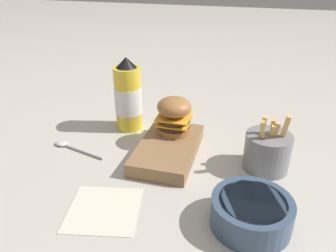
{
  "coord_description": "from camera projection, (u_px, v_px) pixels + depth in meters",
  "views": [
    {
      "loc": [
        0.66,
        0.21,
        0.47
      ],
      "look_at": [
        -0.04,
        0.01,
        0.09
      ],
      "focal_mm": 35.0,
      "sensor_mm": 36.0,
      "label": 1
    }
  ],
  "objects": [
    {
      "name": "parchment_square",
      "position": [
        104.0,
        209.0,
        0.68
      ],
      "size": [
        0.17,
        0.17,
        0.0
      ],
      "color": "beige",
      "rests_on": "ground_plane"
    },
    {
      "name": "side_bowl",
      "position": [
        251.0,
        212.0,
        0.63
      ],
      "size": [
        0.16,
        0.16,
        0.06
      ],
      "color": "#384C66",
      "rests_on": "ground_plane"
    },
    {
      "name": "ketchup_puddle",
      "position": [
        164.0,
        118.0,
        1.06
      ],
      "size": [
        0.05,
        0.05,
        0.0
      ],
      "color": "#B21E14",
      "rests_on": "ground_plane"
    },
    {
      "name": "ground_plane",
      "position": [
        159.0,
        163.0,
        0.83
      ],
      "size": [
        6.0,
        6.0,
        0.0
      ],
      "primitive_type": "plane",
      "color": "#B7B2A8"
    },
    {
      "name": "serving_board",
      "position": [
        168.0,
        149.0,
        0.86
      ],
      "size": [
        0.25,
        0.14,
        0.04
      ],
      "color": "olive",
      "rests_on": "ground_plane"
    },
    {
      "name": "burger",
      "position": [
        174.0,
        115.0,
        0.88
      ],
      "size": [
        0.09,
        0.09,
        0.1
      ],
      "color": "#9E6638",
      "rests_on": "serving_board"
    },
    {
      "name": "ketchup_bottle",
      "position": [
        128.0,
        97.0,
        0.96
      ],
      "size": [
        0.08,
        0.08,
        0.22
      ],
      "color": "yellow",
      "rests_on": "ground_plane"
    },
    {
      "name": "spoon",
      "position": [
        69.0,
        146.0,
        0.9
      ],
      "size": [
        0.06,
        0.17,
        0.01
      ],
      "rotation": [
        0.0,
        0.0,
        4.45
      ],
      "color": "silver",
      "rests_on": "ground_plane"
    },
    {
      "name": "fries_basket",
      "position": [
        267.0,
        151.0,
        0.8
      ],
      "size": [
        0.11,
        0.11,
        0.15
      ],
      "color": "slate",
      "rests_on": "ground_plane"
    }
  ]
}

